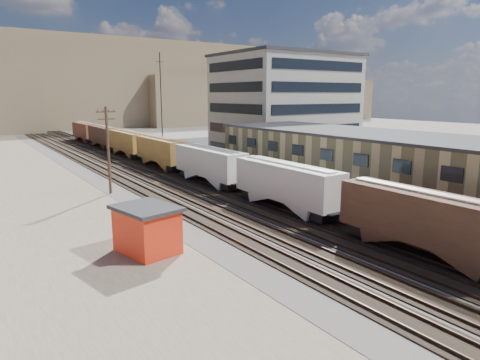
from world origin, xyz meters
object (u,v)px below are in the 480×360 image
freight_train (183,156)px  maintenance_shed (147,229)px  utility_pole_north (108,148)px  parked_car_blue (292,157)px

freight_train → maintenance_shed: size_ratio=22.47×
utility_pole_north → parked_car_blue: bearing=11.7°
utility_pole_north → parked_car_blue: (33.51, 6.97, -4.59)m
utility_pole_north → parked_car_blue: size_ratio=1.96×
utility_pole_north → parked_car_blue: utility_pole_north is taller
parked_car_blue → maintenance_shed: bearing=161.3°
freight_train → maintenance_shed: bearing=-121.2°
freight_train → parked_car_blue: size_ratio=23.48×
freight_train → utility_pole_north: bearing=-153.9°
freight_train → utility_pole_north: (-12.30, -6.01, 2.50)m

